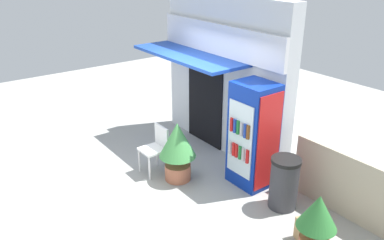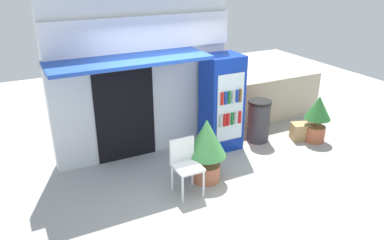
# 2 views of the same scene
# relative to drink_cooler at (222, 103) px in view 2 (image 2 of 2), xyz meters

# --- Properties ---
(ground) EXTENTS (16.00, 16.00, 0.00)m
(ground) POSITION_rel_drink_cooler_xyz_m (-1.08, -1.13, -0.94)
(ground) COLOR #A3A39E
(storefront_building) EXTENTS (3.41, 1.25, 3.14)m
(storefront_building) POSITION_rel_drink_cooler_xyz_m (-1.44, 0.53, 0.67)
(storefront_building) COLOR silver
(storefront_building) RESTS_ON ground
(drink_cooler) EXTENTS (0.72, 0.66, 1.88)m
(drink_cooler) POSITION_rel_drink_cooler_xyz_m (0.00, 0.00, 0.00)
(drink_cooler) COLOR #0C2D9E
(drink_cooler) RESTS_ON ground
(plastic_chair) EXTENTS (0.42, 0.45, 0.90)m
(plastic_chair) POSITION_rel_drink_cooler_xyz_m (-1.35, -1.13, -0.41)
(plastic_chair) COLOR white
(plastic_chair) RESTS_ON ground
(potted_plant_near_shop) EXTENTS (0.67, 0.67, 1.12)m
(potted_plant_near_shop) POSITION_rel_drink_cooler_xyz_m (-0.89, -0.97, -0.27)
(potted_plant_near_shop) COLOR #BC6B4C
(potted_plant_near_shop) RESTS_ON ground
(potted_plant_curbside) EXTENTS (0.53, 0.53, 0.98)m
(potted_plant_curbside) POSITION_rel_drink_cooler_xyz_m (1.87, -0.67, -0.36)
(potted_plant_curbside) COLOR #AD5B3D
(potted_plant_curbside) RESTS_ON ground
(trash_bin) EXTENTS (0.48, 0.48, 0.88)m
(trash_bin) POSITION_rel_drink_cooler_xyz_m (0.84, -0.10, -0.50)
(trash_bin) COLOR #38383D
(trash_bin) RESTS_ON ground
(stone_boundary_wall) EXTENTS (2.43, 0.24, 1.04)m
(stone_boundary_wall) POSITION_rel_drink_cooler_xyz_m (1.80, 0.58, -0.42)
(stone_boundary_wall) COLOR #B7AD93
(stone_boundary_wall) RESTS_ON ground
(cardboard_box) EXTENTS (0.44, 0.40, 0.35)m
(cardboard_box) POSITION_rel_drink_cooler_xyz_m (1.66, -0.46, -0.77)
(cardboard_box) COLOR tan
(cardboard_box) RESTS_ON ground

